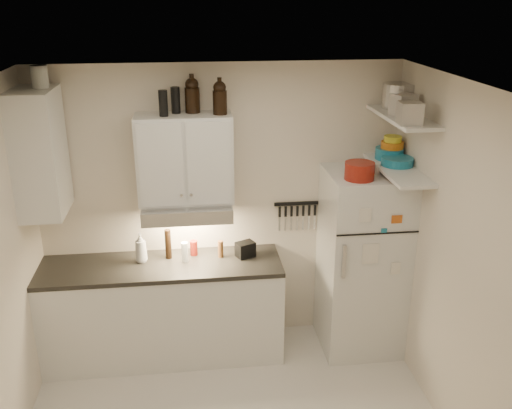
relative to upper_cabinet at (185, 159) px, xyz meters
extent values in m
cube|color=white|center=(0.30, -1.33, 0.78)|extent=(3.20, 3.00, 0.02)
cube|color=beige|center=(0.30, 0.18, -0.53)|extent=(3.20, 0.02, 2.60)
cube|color=beige|center=(1.91, -1.33, -0.53)|extent=(0.02, 3.00, 2.60)
cube|color=white|center=(-0.25, -0.14, -1.39)|extent=(2.10, 0.60, 0.88)
cube|color=black|center=(-0.25, -0.14, -0.93)|extent=(2.10, 0.62, 0.04)
cube|color=white|center=(0.00, 0.00, 0.00)|extent=(0.80, 0.33, 0.75)
cube|color=white|center=(-1.14, -0.14, 0.12)|extent=(0.33, 0.55, 1.00)
cube|color=silver|center=(0.00, -0.06, -0.44)|extent=(0.76, 0.46, 0.12)
cube|color=silver|center=(1.55, -0.18, -0.98)|extent=(0.70, 0.68, 1.70)
cube|color=white|center=(1.75, -0.31, 0.38)|extent=(0.30, 0.95, 0.03)
cube|color=white|center=(1.75, -0.31, -0.07)|extent=(0.30, 0.95, 0.03)
cube|color=black|center=(1.00, 0.15, -0.51)|extent=(0.42, 0.02, 0.03)
cylinder|color=maroon|center=(1.41, -0.35, -0.05)|extent=(0.28, 0.28, 0.14)
cube|color=#C05518|center=(1.76, -0.39, -0.09)|extent=(0.19, 0.23, 0.07)
cylinder|color=silver|center=(1.59, -0.24, -0.08)|extent=(0.07, 0.07, 0.10)
cylinder|color=silver|center=(1.82, -0.02, 0.49)|extent=(0.38, 0.38, 0.21)
cube|color=#AAAAAD|center=(1.74, -0.33, 0.48)|extent=(0.21, 0.20, 0.17)
cube|color=#AAAAAD|center=(1.68, -0.63, 0.47)|extent=(0.18, 0.18, 0.17)
cylinder|color=teal|center=(1.77, -0.05, 0.00)|extent=(0.24, 0.24, 0.10)
cylinder|color=#CC6B13|center=(1.78, -0.06, 0.08)|extent=(0.20, 0.20, 0.06)
cylinder|color=gold|center=(1.78, -0.06, 0.13)|extent=(0.15, 0.15, 0.05)
cylinder|color=teal|center=(1.77, -0.24, -0.02)|extent=(0.31, 0.31, 0.07)
cylinder|color=black|center=(-0.05, 0.06, 0.48)|extent=(0.08, 0.08, 0.22)
cylinder|color=black|center=(-0.15, -0.05, 0.48)|extent=(0.09, 0.09, 0.21)
cylinder|color=silver|center=(-1.07, -0.08, 0.71)|extent=(0.16, 0.16, 0.17)
imported|color=white|center=(-0.42, -0.06, -0.75)|extent=(0.13, 0.13, 0.30)
cylinder|color=brown|center=(0.28, -0.06, -0.83)|extent=(0.06, 0.06, 0.16)
cylinder|color=olive|center=(-0.18, 0.01, -0.79)|extent=(0.05, 0.05, 0.24)
cylinder|color=black|center=(-0.18, -0.02, -0.77)|extent=(0.07, 0.07, 0.27)
cylinder|color=silver|center=(-0.04, -0.10, -0.82)|extent=(0.07, 0.07, 0.18)
cylinder|color=maroon|center=(0.04, 0.02, -0.84)|extent=(0.08, 0.08, 0.14)
cube|color=black|center=(0.50, -0.07, -0.84)|extent=(0.19, 0.17, 0.14)
camera|label=1|loc=(0.03, -4.66, 1.33)|focal=40.00mm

